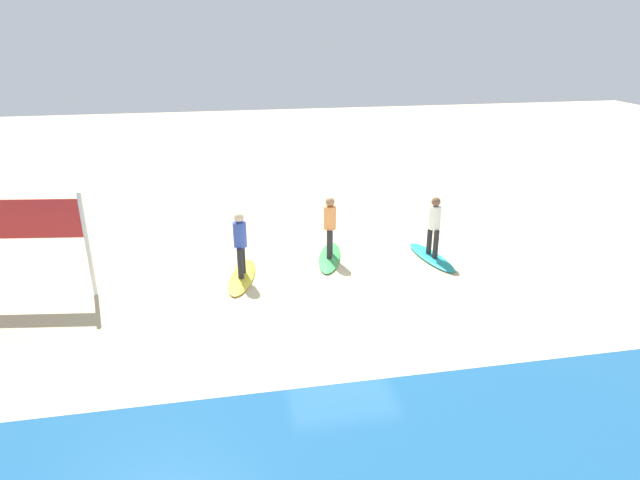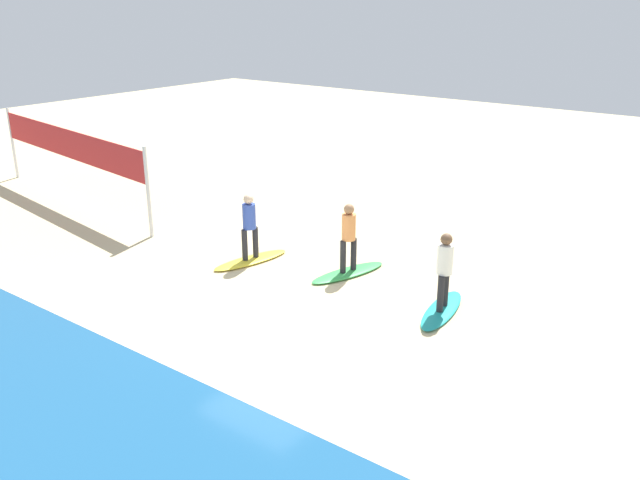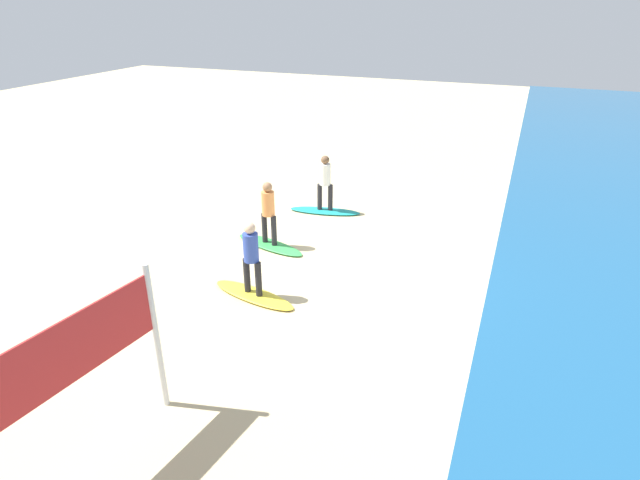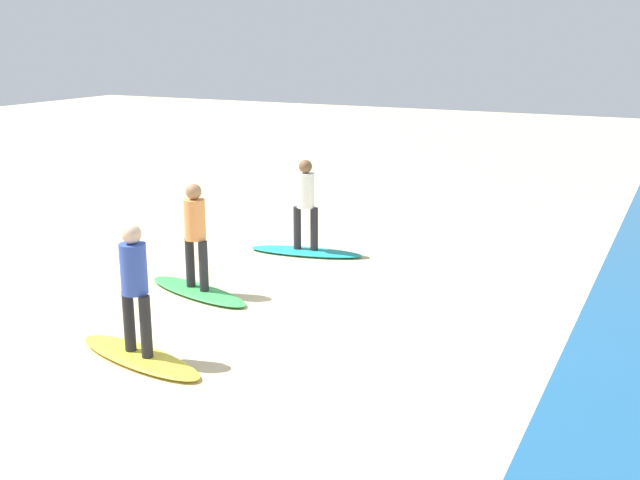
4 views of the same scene
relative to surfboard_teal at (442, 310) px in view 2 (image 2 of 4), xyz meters
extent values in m
plane|color=#CCB789|center=(2.96, 1.96, -0.04)|extent=(60.00, 60.00, 0.00)
ellipsoid|color=teal|center=(0.00, 0.00, 0.00)|extent=(0.91, 2.17, 0.09)
cylinder|color=#232328|center=(-0.03, 0.16, 0.43)|extent=(0.14, 0.14, 0.78)
cylinder|color=#232328|center=(0.03, -0.16, 0.43)|extent=(0.14, 0.14, 0.78)
cylinder|color=white|center=(0.00, 0.00, 1.14)|extent=(0.32, 0.32, 0.62)
sphere|color=brown|center=(0.00, 0.00, 1.56)|extent=(0.24, 0.24, 0.24)
ellipsoid|color=green|center=(2.70, -0.48, 0.00)|extent=(1.10, 2.17, 0.09)
cylinder|color=#232328|center=(2.75, -0.33, 0.43)|extent=(0.14, 0.14, 0.78)
cylinder|color=#232328|center=(2.66, -0.64, 0.43)|extent=(0.14, 0.14, 0.78)
cylinder|color=#E58C4C|center=(2.70, -0.48, 1.14)|extent=(0.32, 0.32, 0.62)
sphere|color=#9E704C|center=(2.70, -0.48, 1.56)|extent=(0.24, 0.24, 0.24)
ellipsoid|color=yellow|center=(5.08, 0.31, 0.00)|extent=(1.00, 2.17, 0.09)
cylinder|color=#232328|center=(5.11, 0.46, 0.43)|extent=(0.14, 0.14, 0.78)
cylinder|color=#232328|center=(5.05, 0.15, 0.43)|extent=(0.14, 0.14, 0.78)
cylinder|color=#334CAD|center=(5.08, 0.31, 1.14)|extent=(0.32, 0.32, 0.62)
sphere|color=beige|center=(5.08, 0.31, 1.56)|extent=(0.24, 0.24, 0.24)
cylinder|color=silver|center=(8.50, 0.56, 1.21)|extent=(0.10, 0.10, 2.50)
cylinder|color=silver|center=(17.41, -0.70, 1.21)|extent=(0.10, 0.10, 2.50)
cube|color=red|center=(12.95, -0.07, 1.85)|extent=(8.92, 1.29, 0.90)
camera|label=1|loc=(5.39, 12.57, 5.84)|focal=30.31mm
camera|label=2|loc=(-5.58, 11.60, 6.14)|focal=37.75mm
camera|label=3|loc=(13.68, 5.23, 5.88)|focal=29.75mm
camera|label=4|loc=(11.94, 6.16, 3.86)|focal=43.11mm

